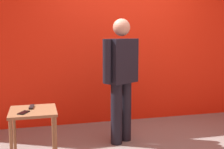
{
  "coord_description": "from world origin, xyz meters",
  "views": [
    {
      "loc": [
        -1.36,
        -3.03,
        1.46
      ],
      "look_at": [
        -0.43,
        0.55,
        0.93
      ],
      "focal_mm": 46.54,
      "sensor_mm": 36.0,
      "label": 1
    }
  ],
  "objects_px": {
    "standing_person": "(121,74)",
    "side_table": "(33,119)",
    "cell_phone": "(24,113)",
    "tv_remote": "(32,107)"
  },
  "relations": [
    {
      "from": "standing_person",
      "to": "cell_phone",
      "type": "distance_m",
      "value": 1.35
    },
    {
      "from": "cell_phone",
      "to": "tv_remote",
      "type": "height_order",
      "value": "tv_remote"
    },
    {
      "from": "standing_person",
      "to": "cell_phone",
      "type": "height_order",
      "value": "standing_person"
    },
    {
      "from": "side_table",
      "to": "tv_remote",
      "type": "height_order",
      "value": "tv_remote"
    },
    {
      "from": "tv_remote",
      "to": "side_table",
      "type": "bearing_deg",
      "value": -75.26
    },
    {
      "from": "side_table",
      "to": "cell_phone",
      "type": "height_order",
      "value": "cell_phone"
    },
    {
      "from": "standing_person",
      "to": "tv_remote",
      "type": "bearing_deg",
      "value": -166.13
    },
    {
      "from": "side_table",
      "to": "cell_phone",
      "type": "relative_size",
      "value": 4.29
    },
    {
      "from": "cell_phone",
      "to": "side_table",
      "type": "bearing_deg",
      "value": 76.58
    },
    {
      "from": "standing_person",
      "to": "side_table",
      "type": "distance_m",
      "value": 1.26
    }
  ]
}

